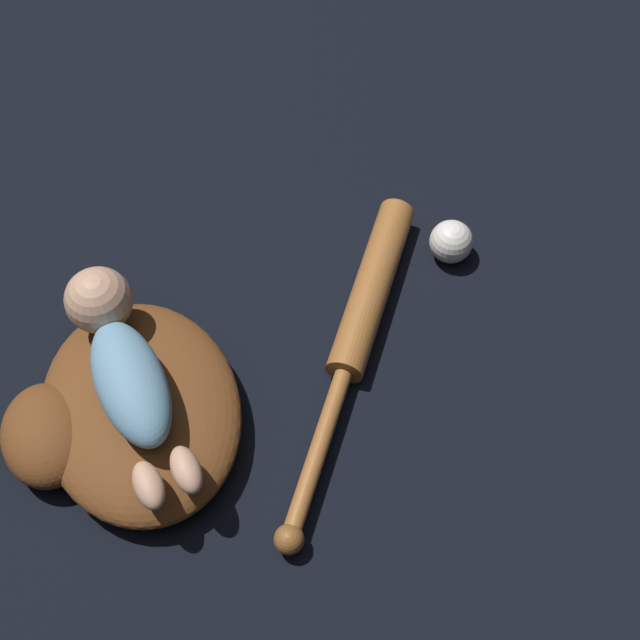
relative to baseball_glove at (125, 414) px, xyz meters
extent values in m
plane|color=black|center=(0.01, -0.02, -0.04)|extent=(6.00, 6.00, 0.00)
ellipsoid|color=brown|center=(0.00, -0.02, 0.00)|extent=(0.37, 0.30, 0.08)
ellipsoid|color=brown|center=(-0.01, 0.11, 0.00)|extent=(0.17, 0.14, 0.08)
ellipsoid|color=#6693B2|center=(0.00, -0.02, 0.08)|extent=(0.21, 0.13, 0.07)
sphere|color=tan|center=(0.13, 0.01, 0.09)|extent=(0.09, 0.09, 0.09)
ellipsoid|color=tan|center=(-0.14, -0.03, 0.06)|extent=(0.07, 0.05, 0.04)
ellipsoid|color=tan|center=(-0.13, -0.07, 0.06)|extent=(0.07, 0.05, 0.04)
cylinder|color=#9E602D|center=(0.14, -0.38, -0.01)|extent=(0.30, 0.20, 0.06)
cylinder|color=#9E602D|center=(-0.11, -0.25, -0.01)|extent=(0.23, 0.15, 0.03)
sphere|color=brown|center=(-0.22, -0.19, -0.01)|extent=(0.04, 0.04, 0.04)
sphere|color=white|center=(0.19, -0.52, -0.01)|extent=(0.07, 0.07, 0.07)
camera|label=1|loc=(-0.58, -0.15, 1.10)|focal=50.00mm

